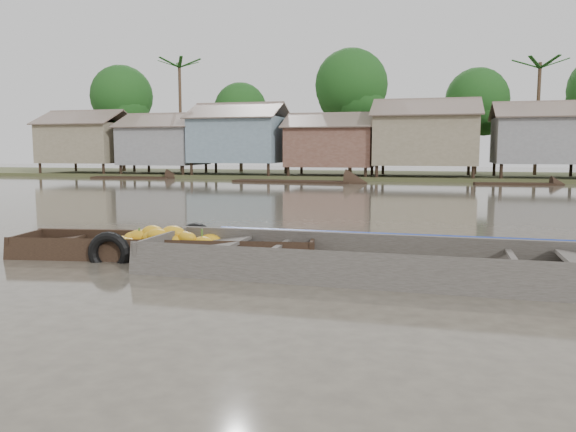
# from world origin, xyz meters

# --- Properties ---
(ground) EXTENTS (120.00, 120.00, 0.00)m
(ground) POSITION_xyz_m (0.00, 0.00, 0.00)
(ground) COLOR #494238
(ground) RESTS_ON ground
(riverbank) EXTENTS (120.00, 12.47, 10.22)m
(riverbank) POSITION_xyz_m (3.03, 31.86, 3.07)
(riverbank) COLOR #384723
(riverbank) RESTS_ON ground
(banana_boat) EXTENTS (5.90, 2.21, 0.83)m
(banana_boat) POSITION_xyz_m (-1.95, 0.48, 0.16)
(banana_boat) COLOR black
(banana_boat) RESTS_ON ground
(viewer_boat) EXTENTS (8.22, 2.28, 0.66)m
(viewer_boat) POSITION_xyz_m (2.38, -0.09, 0.08)
(viewer_boat) COLOR #3B3732
(viewer_boat) RESTS_ON ground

